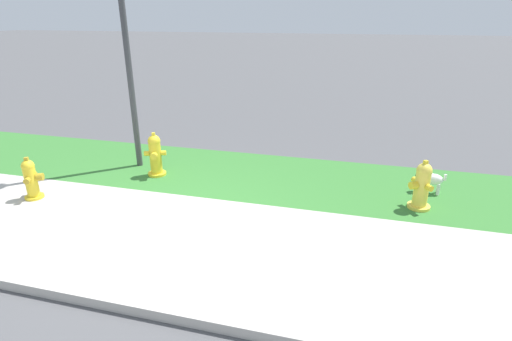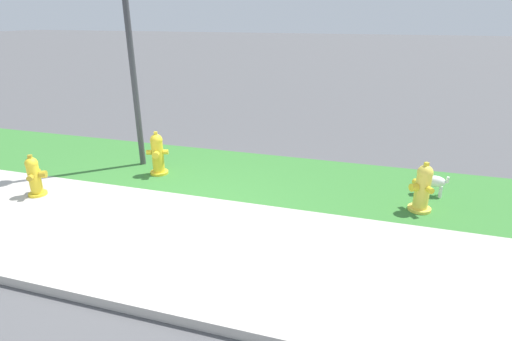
{
  "view_description": "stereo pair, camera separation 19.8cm",
  "coord_description": "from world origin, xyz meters",
  "px_view_note": "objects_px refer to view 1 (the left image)",
  "views": [
    {
      "loc": [
        2.52,
        -4.18,
        2.8
      ],
      "look_at": [
        0.94,
        1.72,
        0.4
      ],
      "focal_mm": 28.0,
      "sensor_mm": 36.0,
      "label": 1
    },
    {
      "loc": [
        2.71,
        -4.13,
        2.8
      ],
      "look_at": [
        0.94,
        1.72,
        0.4
      ],
      "focal_mm": 28.0,
      "sensor_mm": 36.0,
      "label": 2
    }
  ],
  "objects_px": {
    "fire_hydrant_mid_block": "(155,155)",
    "small_white_dog": "(430,179)",
    "fire_hydrant_far_end": "(422,186)",
    "fire_hydrant_across_street": "(31,179)"
  },
  "relations": [
    {
      "from": "fire_hydrant_mid_block",
      "to": "fire_hydrant_across_street",
      "type": "bearing_deg",
      "value": 24.28
    },
    {
      "from": "fire_hydrant_across_street",
      "to": "small_white_dog",
      "type": "xyz_separation_m",
      "value": [
        6.22,
        1.89,
        -0.09
      ]
    },
    {
      "from": "fire_hydrant_across_street",
      "to": "small_white_dog",
      "type": "bearing_deg",
      "value": 83.29
    },
    {
      "from": "fire_hydrant_mid_block",
      "to": "small_white_dog",
      "type": "bearing_deg",
      "value": 164.88
    },
    {
      "from": "fire_hydrant_far_end",
      "to": "small_white_dog",
      "type": "height_order",
      "value": "fire_hydrant_far_end"
    },
    {
      "from": "fire_hydrant_far_end",
      "to": "fire_hydrant_across_street",
      "type": "relative_size",
      "value": 1.1
    },
    {
      "from": "fire_hydrant_far_end",
      "to": "small_white_dog",
      "type": "bearing_deg",
      "value": -52.87
    },
    {
      "from": "fire_hydrant_far_end",
      "to": "fire_hydrant_mid_block",
      "type": "relative_size",
      "value": 0.96
    },
    {
      "from": "fire_hydrant_across_street",
      "to": "small_white_dog",
      "type": "distance_m",
      "value": 6.51
    },
    {
      "from": "fire_hydrant_mid_block",
      "to": "small_white_dog",
      "type": "height_order",
      "value": "fire_hydrant_mid_block"
    }
  ]
}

